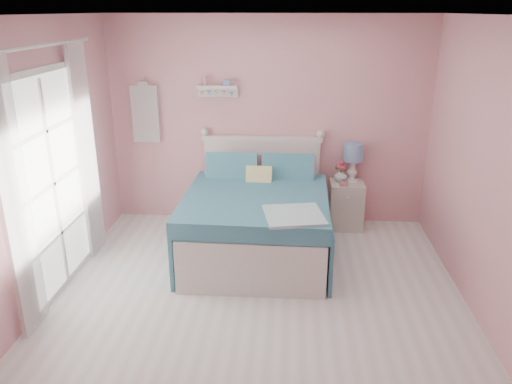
# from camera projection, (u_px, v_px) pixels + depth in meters

# --- Properties ---
(floor) EXTENTS (4.50, 4.50, 0.00)m
(floor) POSITION_uv_depth(u_px,v_px,m) (256.00, 313.00, 4.61)
(floor) COLOR silver
(floor) RESTS_ON ground
(room_shell) EXTENTS (4.50, 4.50, 4.50)m
(room_shell) POSITION_uv_depth(u_px,v_px,m) (256.00, 147.00, 4.07)
(room_shell) COLOR pink
(room_shell) RESTS_ON floor
(bed) EXTENTS (1.59, 1.98, 1.14)m
(bed) POSITION_uv_depth(u_px,v_px,m) (257.00, 219.00, 5.66)
(bed) COLOR silver
(bed) RESTS_ON floor
(nightstand) EXTENTS (0.42, 0.41, 0.60)m
(nightstand) POSITION_uv_depth(u_px,v_px,m) (346.00, 205.00, 6.34)
(nightstand) COLOR beige
(nightstand) RESTS_ON floor
(table_lamp) EXTENTS (0.24, 0.24, 0.49)m
(table_lamp) POSITION_uv_depth(u_px,v_px,m) (353.00, 155.00, 6.20)
(table_lamp) COLOR white
(table_lamp) RESTS_ON nightstand
(vase) EXTENTS (0.21, 0.21, 0.17)m
(vase) POSITION_uv_depth(u_px,v_px,m) (341.00, 175.00, 6.26)
(vase) COLOR silver
(vase) RESTS_ON nightstand
(teacup) EXTENTS (0.09, 0.09, 0.07)m
(teacup) POSITION_uv_depth(u_px,v_px,m) (344.00, 183.00, 6.11)
(teacup) COLOR #CC888C
(teacup) RESTS_ON nightstand
(roses) EXTENTS (0.14, 0.11, 0.12)m
(roses) POSITION_uv_depth(u_px,v_px,m) (341.00, 166.00, 6.21)
(roses) COLOR #D1475C
(roses) RESTS_ON vase
(wall_shelf) EXTENTS (0.50, 0.15, 0.25)m
(wall_shelf) POSITION_uv_depth(u_px,v_px,m) (217.00, 88.00, 6.11)
(wall_shelf) COLOR silver
(wall_shelf) RESTS_ON room_shell
(hanging_dress) EXTENTS (0.34, 0.03, 0.72)m
(hanging_dress) POSITION_uv_depth(u_px,v_px,m) (145.00, 114.00, 6.27)
(hanging_dress) COLOR white
(hanging_dress) RESTS_ON room_shell
(french_door) EXTENTS (0.04, 1.32, 2.16)m
(french_door) POSITION_uv_depth(u_px,v_px,m) (53.00, 184.00, 4.75)
(french_door) COLOR silver
(french_door) RESTS_ON floor
(curtain_near) EXTENTS (0.04, 0.40, 2.32)m
(curtain_near) POSITION_uv_depth(u_px,v_px,m) (15.00, 203.00, 4.01)
(curtain_near) COLOR white
(curtain_near) RESTS_ON floor
(curtain_far) EXTENTS (0.04, 0.40, 2.32)m
(curtain_far) POSITION_uv_depth(u_px,v_px,m) (87.00, 153.00, 5.40)
(curtain_far) COLOR white
(curtain_far) RESTS_ON floor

